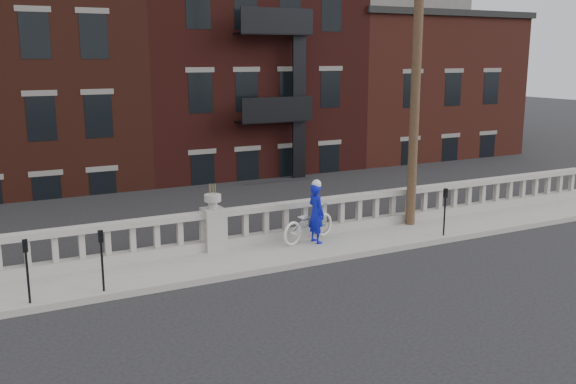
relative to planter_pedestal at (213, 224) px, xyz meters
name	(u,v)px	position (x,y,z in m)	size (l,w,h in m)	color
ground	(282,305)	(0.00, -3.95, -0.83)	(120.00, 120.00, 0.00)	black
sidewalk	(228,262)	(0.00, -0.95, -0.76)	(32.00, 2.20, 0.15)	gray
balustrade	(214,231)	(0.00, 0.00, -0.19)	(28.00, 0.34, 1.03)	gray
planter_pedestal	(213,224)	(0.00, 0.00, 0.00)	(0.55, 0.55, 1.76)	gray
lower_level	(90,105)	(0.56, 19.09, 1.80)	(80.00, 44.00, 20.80)	#605E59
utility_pole	(417,52)	(6.20, -0.35, 4.41)	(1.60, 0.28, 10.00)	#422D1E
parking_meter_b	(27,264)	(-4.74, -1.80, 0.17)	(0.10, 0.09, 1.36)	black
parking_meter_c	(102,254)	(-3.24, -1.80, 0.17)	(0.10, 0.09, 1.36)	black
parking_meter_d	(445,206)	(6.25, -1.80, 0.17)	(0.10, 0.09, 1.36)	black
bicycle	(308,222)	(2.60, -0.46, -0.17)	(0.68, 1.95, 1.03)	silver
cyclist	(316,213)	(2.70, -0.72, 0.14)	(0.60, 0.39, 1.64)	#0B13AC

